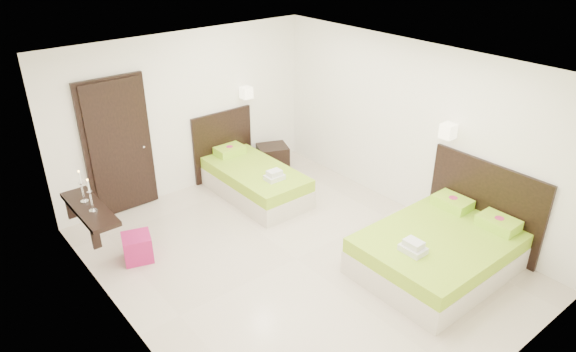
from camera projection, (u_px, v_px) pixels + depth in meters
floor at (296, 259)px, 6.90m from camera, size 5.50×5.50×0.00m
bed_single at (252, 178)px, 8.42m from camera, size 1.15×1.91×1.58m
bed_double at (441, 248)px, 6.61m from camera, size 1.99×1.69×1.64m
nightstand at (273, 158)px, 9.27m from camera, size 0.65×0.62×0.46m
ottoman at (138, 247)px, 6.82m from camera, size 0.46×0.46×0.37m
door at (119, 148)px, 7.62m from camera, size 1.02×0.15×2.14m
console_shelf at (89, 209)px, 6.46m from camera, size 0.35×1.20×0.78m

